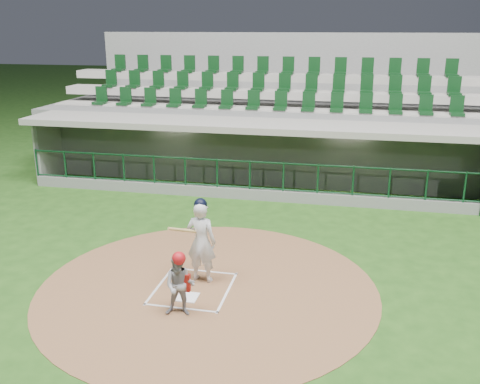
{
  "coord_description": "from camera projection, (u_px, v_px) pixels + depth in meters",
  "views": [
    {
      "loc": [
        3.12,
        -10.07,
        5.36
      ],
      "look_at": [
        0.4,
        2.6,
        1.3
      ],
      "focal_mm": 40.0,
      "sensor_mm": 36.0,
      "label": 1
    }
  ],
  "objects": [
    {
      "name": "batter_box_chalk",
      "position": [
        193.0,
        288.0,
        11.34
      ],
      "size": [
        1.55,
        1.8,
        0.01
      ],
      "color": "silver",
      "rests_on": "ground"
    },
    {
      "name": "ground",
      "position": [
        197.0,
        283.0,
        11.62
      ],
      "size": [
        120.0,
        120.0,
        0.0
      ],
      "primitive_type": "plane",
      "color": "#1F4714",
      "rests_on": "ground"
    },
    {
      "name": "batter",
      "position": [
        201.0,
        240.0,
        11.44
      ],
      "size": [
        0.89,
        0.9,
        1.89
      ],
      "color": "silver",
      "rests_on": "dirt_circle"
    },
    {
      "name": "home_plate",
      "position": [
        187.0,
        297.0,
        10.96
      ],
      "size": [
        0.43,
        0.43,
        0.02
      ],
      "primitive_type": "cube",
      "color": "white",
      "rests_on": "dirt_circle"
    },
    {
      "name": "catcher",
      "position": [
        180.0,
        284.0,
        10.15
      ],
      "size": [
        0.66,
        0.55,
        1.31
      ],
      "color": "gray",
      "rests_on": "dirt_circle"
    },
    {
      "name": "dugout_structure",
      "position": [
        263.0,
        157.0,
        18.6
      ],
      "size": [
        16.4,
        3.7,
        3.0
      ],
      "color": "slate",
      "rests_on": "ground"
    },
    {
      "name": "dirt_circle",
      "position": [
        208.0,
        288.0,
        11.37
      ],
      "size": [
        7.2,
        7.2,
        0.01
      ],
      "primitive_type": "cylinder",
      "color": "brown",
      "rests_on": "ground"
    },
    {
      "name": "seating_deck",
      "position": [
        274.0,
        128.0,
        21.37
      ],
      "size": [
        17.0,
        6.72,
        5.15
      ],
      "color": "slate",
      "rests_on": "ground"
    }
  ]
}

